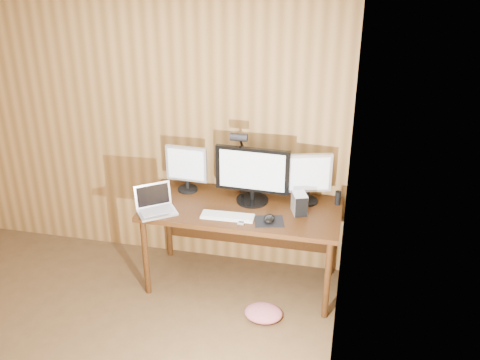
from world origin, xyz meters
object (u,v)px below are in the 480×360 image
(monitor_center, at_px, (252,174))
(laptop, at_px, (155,205))
(monitor_right, at_px, (308,177))
(hard_drive, at_px, (299,203))
(desk_lamp, at_px, (241,153))
(speaker, at_px, (338,198))
(keyboard, at_px, (228,216))
(phone, at_px, (242,221))
(mouse, at_px, (269,219))
(desk, at_px, (243,216))
(monitor_left, at_px, (187,167))

(monitor_center, distance_m, laptop, 0.82)
(monitor_right, height_order, hard_drive, monitor_right)
(desk_lamp, bearing_deg, speaker, -7.07)
(hard_drive, xyz_separation_m, desk_lamp, (-0.52, 0.22, 0.29))
(keyboard, xyz_separation_m, phone, (0.13, -0.05, -0.00))
(desk_lamp, bearing_deg, phone, -82.51)
(hard_drive, bearing_deg, monitor_center, 144.56)
(mouse, distance_m, speaker, 0.64)
(desk, distance_m, keyboard, 0.29)
(monitor_left, height_order, monitor_right, monitor_right)
(laptop, bearing_deg, hard_drive, -24.97)
(mouse, height_order, phone, mouse)
(monitor_center, distance_m, phone, 0.42)
(laptop, distance_m, mouse, 0.92)
(keyboard, distance_m, mouse, 0.33)
(desk, distance_m, speaker, 0.79)
(desk, relative_size, monitor_right, 3.74)
(desk, height_order, keyboard, keyboard)
(hard_drive, bearing_deg, mouse, -157.88)
(monitor_left, height_order, keyboard, monitor_left)
(mouse, distance_m, hard_drive, 0.29)
(monitor_center, xyz_separation_m, monitor_right, (0.44, 0.08, -0.02))
(laptop, relative_size, hard_drive, 2.09)
(hard_drive, distance_m, desk_lamp, 0.64)
(hard_drive, height_order, speaker, hard_drive)
(desk, xyz_separation_m, laptop, (-0.66, -0.27, 0.17))
(laptop, height_order, desk_lamp, desk_lamp)
(hard_drive, bearing_deg, desk_lamp, 137.10)
(keyboard, bearing_deg, hard_drive, 18.03)
(hard_drive, height_order, phone, hard_drive)
(mouse, bearing_deg, desk_lamp, 108.59)
(speaker, bearing_deg, laptop, -163.58)
(monitor_center, distance_m, monitor_left, 0.58)
(desk, relative_size, desk_lamp, 2.63)
(monitor_right, distance_m, mouse, 0.50)
(desk, bearing_deg, monitor_center, 37.10)
(keyboard, xyz_separation_m, speaker, (0.83, 0.40, 0.05))
(monitor_right, bearing_deg, speaker, -12.52)
(hard_drive, relative_size, desk_lamp, 0.29)
(monitor_left, height_order, mouse, monitor_left)
(hard_drive, bearing_deg, speaker, 15.56)
(monitor_center, xyz_separation_m, laptop, (-0.72, -0.32, -0.20))
(phone, height_order, desk_lamp, desk_lamp)
(laptop, distance_m, keyboard, 0.59)
(laptop, xyz_separation_m, phone, (0.71, -0.03, -0.05))
(desk, relative_size, mouse, 13.14)
(monitor_center, bearing_deg, monitor_left, 174.41)
(desk, height_order, phone, phone)
(speaker, height_order, desk_lamp, desk_lamp)
(desk, relative_size, hard_drive, 9.03)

